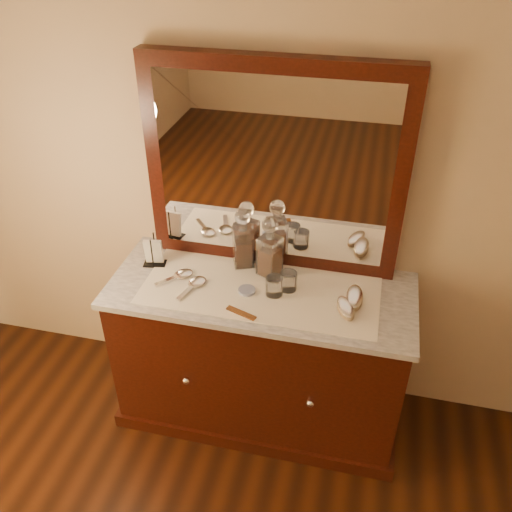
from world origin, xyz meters
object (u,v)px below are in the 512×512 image
object	(u,v)px
mirror_frame	(274,169)
hand_mirror_inner	(195,284)
dresser_cabinet	(260,356)
hand_mirror_outer	(180,275)
pin_dish	(247,290)
napkin_rack	(154,253)
decanter_right	(270,252)
brush_far	(354,298)
comb	(241,313)
brush_near	(346,308)
decanter_left	(243,244)

from	to	relation	value
mirror_frame	hand_mirror_inner	distance (m)	0.65
dresser_cabinet	hand_mirror_outer	bearing A→B (deg)	-179.18
pin_dish	napkin_rack	xyz separation A→B (m)	(-0.50, 0.12, 0.05)
mirror_frame	decanter_right	world-z (taller)	mirror_frame
hand_mirror_outer	brush_far	bearing A→B (deg)	-0.04
comb	brush_near	xyz separation A→B (m)	(0.44, 0.12, 0.02)
napkin_rack	comb	bearing A→B (deg)	-27.93
pin_dish	decanter_right	size ratio (longest dim) A/B	0.26
mirror_frame	decanter_left	distance (m)	0.41
decanter_right	decanter_left	bearing A→B (deg)	161.99
hand_mirror_inner	brush_near	bearing A→B (deg)	-2.56
decanter_right	brush_near	xyz separation A→B (m)	(0.39, -0.21, -0.10)
decanter_left	brush_far	size ratio (longest dim) A/B	1.79
hand_mirror_inner	dresser_cabinet	bearing A→B (deg)	10.04
napkin_rack	brush_far	world-z (taller)	napkin_rack
mirror_frame	hand_mirror_inner	bearing A→B (deg)	-135.64
comb	brush_far	xyz separation A→B (m)	(0.48, 0.20, 0.02)
mirror_frame	hand_mirror_outer	distance (m)	0.68
comb	brush_far	world-z (taller)	brush_far
mirror_frame	decanter_right	size ratio (longest dim) A/B	3.84
mirror_frame	hand_mirror_inner	size ratio (longest dim) A/B	5.77
napkin_rack	brush_far	size ratio (longest dim) A/B	0.94
pin_dish	hand_mirror_inner	bearing A→B (deg)	-178.02
brush_far	napkin_rack	bearing A→B (deg)	175.62
brush_far	decanter_right	bearing A→B (deg)	162.96
mirror_frame	hand_mirror_outer	xyz separation A→B (m)	(-0.40, -0.25, -0.49)
mirror_frame	brush_far	world-z (taller)	mirror_frame
decanter_right	hand_mirror_outer	distance (m)	0.45
comb	mirror_frame	bearing A→B (deg)	104.13
mirror_frame	pin_dish	bearing A→B (deg)	-101.05
decanter_left	hand_mirror_inner	xyz separation A→B (m)	(-0.18, -0.22, -0.11)
decanter_right	brush_near	distance (m)	0.45
decanter_left	decanter_right	distance (m)	0.15
mirror_frame	brush_near	size ratio (longest dim) A/B	7.22
comb	decanter_left	distance (m)	0.40
mirror_frame	napkin_rack	bearing A→B (deg)	-162.55
decanter_right	comb	bearing A→B (deg)	-99.96
brush_far	hand_mirror_inner	size ratio (longest dim) A/B	0.83
napkin_rack	brush_near	xyz separation A→B (m)	(0.96, -0.16, -0.04)
brush_near	mirror_frame	bearing A→B (deg)	140.54
napkin_rack	decanter_left	bearing A→B (deg)	12.96
pin_dish	brush_near	xyz separation A→B (m)	(0.46, -0.04, 0.01)
dresser_cabinet	napkin_rack	xyz separation A→B (m)	(-0.56, 0.07, 0.51)
mirror_frame	napkin_rack	distance (m)	0.73
dresser_cabinet	mirror_frame	distance (m)	0.97
napkin_rack	decanter_left	distance (m)	0.44
comb	napkin_rack	world-z (taller)	napkin_rack
pin_dish	decanter_left	size ratio (longest dim) A/B	0.26
comb	decanter_right	bearing A→B (deg)	99.63
mirror_frame	comb	distance (m)	0.67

